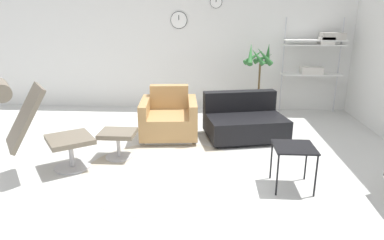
# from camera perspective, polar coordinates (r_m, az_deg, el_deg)

# --- Properties ---
(ground_plane) EXTENTS (12.00, 12.00, 0.00)m
(ground_plane) POSITION_cam_1_polar(r_m,az_deg,el_deg) (4.51, -1.22, -7.02)
(ground_plane) COLOR silver
(wall_back) EXTENTS (12.00, 0.09, 2.80)m
(wall_back) POSITION_cam_1_polar(r_m,az_deg,el_deg) (6.91, 0.65, 13.41)
(wall_back) COLOR silver
(wall_back) RESTS_ON ground_plane
(round_rug) EXTENTS (2.04, 2.04, 0.01)m
(round_rug) POSITION_cam_1_polar(r_m,az_deg,el_deg) (4.26, -4.42, -8.58)
(round_rug) COLOR #BCB29E
(round_rug) RESTS_ON ground_plane
(lounge_chair) EXTENTS (1.12, 1.00, 1.17)m
(lounge_chair) POSITION_cam_1_polar(r_m,az_deg,el_deg) (4.33, -24.59, -0.04)
(lounge_chair) COLOR #BCBCC1
(lounge_chair) RESTS_ON ground_plane
(ottoman) EXTENTS (0.46, 0.39, 0.37)m
(ottoman) POSITION_cam_1_polar(r_m,az_deg,el_deg) (4.66, -12.24, -3.00)
(ottoman) COLOR #BCBCC1
(ottoman) RESTS_ON ground_plane
(armchair_red) EXTENTS (0.93, 0.94, 0.76)m
(armchair_red) POSITION_cam_1_polar(r_m,az_deg,el_deg) (5.37, -3.84, 0.14)
(armchair_red) COLOR silver
(armchair_red) RESTS_ON ground_plane
(couch_low) EXTENTS (1.33, 1.10, 0.68)m
(couch_low) POSITION_cam_1_polar(r_m,az_deg,el_deg) (5.40, 8.65, -0.34)
(couch_low) COLOR black
(couch_low) RESTS_ON ground_plane
(side_table) EXTENTS (0.44, 0.44, 0.49)m
(side_table) POSITION_cam_1_polar(r_m,az_deg,el_deg) (3.88, 16.63, -4.94)
(side_table) COLOR black
(side_table) RESTS_ON ground_plane
(potted_plant) EXTENTS (0.57, 0.56, 1.40)m
(potted_plant) POSITION_cam_1_polar(r_m,az_deg,el_deg) (6.44, 10.98, 5.39)
(potted_plant) COLOR brown
(potted_plant) RESTS_ON ground_plane
(shelf_unit) EXTENTS (1.11, 0.28, 1.81)m
(shelf_unit) POSITION_cam_1_polar(r_m,az_deg,el_deg) (6.91, 20.37, 10.53)
(shelf_unit) COLOR #BCBCC1
(shelf_unit) RESTS_ON ground_plane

